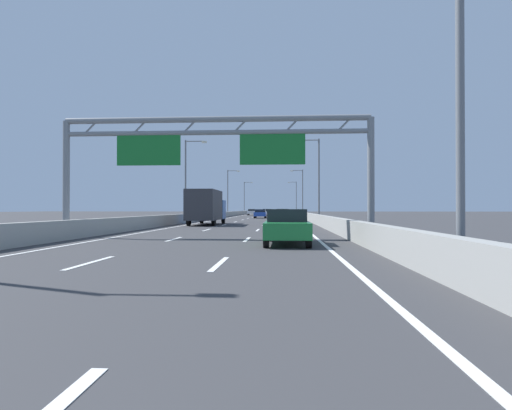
{
  "coord_description": "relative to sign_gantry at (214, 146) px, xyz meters",
  "views": [
    {
      "loc": [
        3.5,
        1.16,
        1.5
      ],
      "look_at": [
        -0.11,
        59.37,
        2.02
      ],
      "focal_mm": 29.46,
      "sensor_mm": 36.0,
      "label": 1
    }
  ],
  "objects": [
    {
      "name": "lane_dash_left_1",
      "position": [
        -1.74,
        -10.45,
        -4.81
      ],
      "size": [
        0.16,
        3.0,
        0.01
      ],
      "primitive_type": "cube",
      "color": "white",
      "rests_on": "ground_plane"
    },
    {
      "name": "lane_dash_right_4",
      "position": [
        1.86,
        16.55,
        -4.81
      ],
      "size": [
        0.16,
        3.0,
        0.01
      ],
      "primitive_type": "cube",
      "color": "white",
      "rests_on": "ground_plane"
    },
    {
      "name": "lane_dash_right_3",
      "position": [
        1.86,
        7.55,
        -4.81
      ],
      "size": [
        0.16,
        3.0,
        0.01
      ],
      "primitive_type": "cube",
      "color": "white",
      "rests_on": "ground_plane"
    },
    {
      "name": "blue_car",
      "position": [
        0.1,
        45.18,
        -4.08
      ],
      "size": [
        1.85,
        4.58,
        1.42
      ],
      "color": "#2347AD",
      "rests_on": "ground_plane"
    },
    {
      "name": "edge_line_left",
      "position": [
        -5.19,
        65.05,
        -4.81
      ],
      "size": [
        0.16,
        176.0,
        0.01
      ],
      "primitive_type": "cube",
      "color": "white",
      "rests_on": "ground_plane"
    },
    {
      "name": "lane_dash_left_3",
      "position": [
        -1.74,
        7.55,
        -4.81
      ],
      "size": [
        0.16,
        3.0,
        0.01
      ],
      "primitive_type": "cube",
      "color": "white",
      "rests_on": "ground_plane"
    },
    {
      "name": "lane_dash_left_9",
      "position": [
        -1.74,
        61.55,
        -4.81
      ],
      "size": [
        0.16,
        3.0,
        0.01
      ],
      "primitive_type": "cube",
      "color": "white",
      "rests_on": "ground_plane"
    },
    {
      "name": "lane_dash_left_10",
      "position": [
        -1.74,
        70.55,
        -4.81
      ],
      "size": [
        0.16,
        3.0,
        0.01
      ],
      "primitive_type": "cube",
      "color": "white",
      "rests_on": "ground_plane"
    },
    {
      "name": "lane_dash_right_1",
      "position": [
        1.86,
        -10.45,
        -4.81
      ],
      "size": [
        0.16,
        3.0,
        0.01
      ],
      "primitive_type": "cube",
      "color": "white",
      "rests_on": "ground_plane"
    },
    {
      "name": "lane_dash_left_17",
      "position": [
        -1.74,
        133.55,
        -4.81
      ],
      "size": [
        0.16,
        3.0,
        0.01
      ],
      "primitive_type": "cube",
      "color": "white",
      "rests_on": "ground_plane"
    },
    {
      "name": "barrier_left",
      "position": [
        -6.84,
        87.05,
        -4.35
      ],
      "size": [
        0.45,
        220.0,
        0.95
      ],
      "color": "#9E9E99",
      "rests_on": "ground_plane"
    },
    {
      "name": "green_car",
      "position": [
        3.77,
        -3.91,
        -4.06
      ],
      "size": [
        1.84,
        4.53,
        1.48
      ],
      "color": "#1E7A38",
      "rests_on": "ground_plane"
    },
    {
      "name": "streetlamp_left_distant",
      "position": [
        -7.4,
        102.23,
        0.58
      ],
      "size": [
        2.58,
        0.28,
        9.5
      ],
      "color": "slate",
      "rests_on": "ground_plane"
    },
    {
      "name": "streetlamp_left_far",
      "position": [
        -7.4,
        64.27,
        0.58
      ],
      "size": [
        2.58,
        0.28,
        9.5
      ],
      "color": "slate",
      "rests_on": "ground_plane"
    },
    {
      "name": "lane_dash_right_9",
      "position": [
        1.86,
        61.55,
        -4.81
      ],
      "size": [
        0.16,
        3.0,
        0.01
      ],
      "primitive_type": "cube",
      "color": "white",
      "rests_on": "ground_plane"
    },
    {
      "name": "streetlamp_right_distant",
      "position": [
        7.53,
        102.23,
        0.58
      ],
      "size": [
        2.58,
        0.28,
        9.5
      ],
      "color": "slate",
      "rests_on": "ground_plane"
    },
    {
      "name": "lane_dash_right_7",
      "position": [
        1.86,
        43.55,
        -4.81
      ],
      "size": [
        0.16,
        3.0,
        0.01
      ],
      "primitive_type": "cube",
      "color": "white",
      "rests_on": "ground_plane"
    },
    {
      "name": "lane_dash_left_14",
      "position": [
        -1.74,
        106.55,
        -4.81
      ],
      "size": [
        0.16,
        3.0,
        0.01
      ],
      "primitive_type": "cube",
      "color": "white",
      "rests_on": "ground_plane"
    },
    {
      "name": "lane_dash_left_13",
      "position": [
        -1.74,
        97.55,
        -4.81
      ],
      "size": [
        0.16,
        3.0,
        0.01
      ],
      "primitive_type": "cube",
      "color": "white",
      "rests_on": "ground_plane"
    },
    {
      "name": "lane_dash_right_8",
      "position": [
        1.86,
        52.55,
        -4.81
      ],
      "size": [
        0.16,
        3.0,
        0.01
      ],
      "primitive_type": "cube",
      "color": "white",
      "rests_on": "ground_plane"
    },
    {
      "name": "silver_car",
      "position": [
        0.09,
        72.42,
        -4.08
      ],
      "size": [
        1.72,
        4.25,
        1.46
      ],
      "color": "#A8ADB2",
      "rests_on": "ground_plane"
    },
    {
      "name": "lane_dash_right_6",
      "position": [
        1.86,
        34.55,
        -4.81
      ],
      "size": [
        0.16,
        3.0,
        0.01
      ],
      "primitive_type": "cube",
      "color": "white",
      "rests_on": "ground_plane"
    },
    {
      "name": "lane_dash_right_17",
      "position": [
        1.86,
        133.55,
        -4.81
      ],
      "size": [
        0.16,
        3.0,
        0.01
      ],
      "primitive_type": "cube",
      "color": "white",
      "rests_on": "ground_plane"
    },
    {
      "name": "lane_dash_right_11",
      "position": [
        1.86,
        79.55,
        -4.81
      ],
      "size": [
        0.16,
        3.0,
        0.01
      ],
      "primitive_type": "cube",
      "color": "white",
      "rests_on": "ground_plane"
    },
    {
      "name": "streetlamp_right_far",
      "position": [
        7.53,
        64.27,
        0.58
      ],
      "size": [
        2.58,
        0.28,
        9.5
      ],
      "color": "slate",
      "rests_on": "ground_plane"
    },
    {
      "name": "lane_dash_right_15",
      "position": [
        1.86,
        115.55,
        -4.81
      ],
      "size": [
        0.16,
        3.0,
        0.01
      ],
      "primitive_type": "cube",
      "color": "white",
      "rests_on": "ground_plane"
    },
    {
      "name": "lane_dash_left_5",
      "position": [
        -1.74,
        25.55,
        -4.81
      ],
      "size": [
        0.16,
        3.0,
        0.01
      ],
      "primitive_type": "cube",
      "color": "white",
      "rests_on": "ground_plane"
    },
    {
      "name": "yellow_car",
      "position": [
        3.62,
        33.99,
        -4.06
      ],
      "size": [
        1.84,
        4.51,
        1.48
      ],
      "color": "yellow",
      "rests_on": "ground_plane"
    },
    {
      "name": "edge_line_right",
      "position": [
        5.31,
        65.05,
        -4.81
      ],
      "size": [
        0.16,
        176.0,
        0.01
      ],
      "primitive_type": "cube",
      "color": "white",
      "rests_on": "ground_plane"
    },
    {
      "name": "lane_dash_left_8",
      "position": [
        -1.74,
        52.55,
        -4.81
      ],
      "size": [
        0.16,
        3.0,
        0.01
      ],
      "primitive_type": "cube",
      "color": "white",
      "rests_on": "ground_plane"
    },
    {
      "name": "sign_gantry",
      "position": [
        0.0,
        0.0,
        0.0
      ],
      "size": [
        16.46,
        0.36,
        6.36
      ],
      "color": "gray",
      "rests_on": "ground_plane"
    },
    {
      "name": "lane_dash_left_11",
      "position": [
        -1.74,
        79.55,
        -4.81
      ],
      "size": [
        0.16,
        3.0,
        0.01
      ],
      "primitive_type": "cube",
      "color": "white",
      "rests_on": "ground_plane"
    },
    {
      "name": "lane_dash_right_16",
      "position": [
        1.86,
        124.55,
        -4.81
      ],
      "size": [
        0.16,
        3.0,
        0.01
      ],
      "primitive_type": "cube",
      "color": "white",
      "rests_on": "ground_plane"
    },
    {
      "name": "lane_dash_right_5",
      "position": [
        1.86,
        25.55,
        -4.81
      ],
      "size": [
        0.16,
        3.0,
        0.01
      ],
      "primitive_type": "cube",
      "color": "white",
      "rests_on": "ground_plane"
    },
    {
      "name": "lane_dash_left_7",
      "position": [
        -1.74,
        43.55,
        -4.81
      ],
      "size": [
        0.16,
        3.0,
        0.01
      ],
      "primitive_type": "cube",
      "color": "white",
      "rests_on": "ground_plane"
    },
    {
      "name": "lane_dash_right_12",
      "position": [
        1.86,
        88.55,
        -4.81
      ],
      "size": [
        0.16,
        3.0,
        0.01
      ],
      "primitive_type": "cube",
      "color": "white",
      "rests_on": "ground_plane"
    },
    {
      "name": "lane_dash_left_15",
      "position": [
        -1.74,
        115.55,
        -4.81
      ],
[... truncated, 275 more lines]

